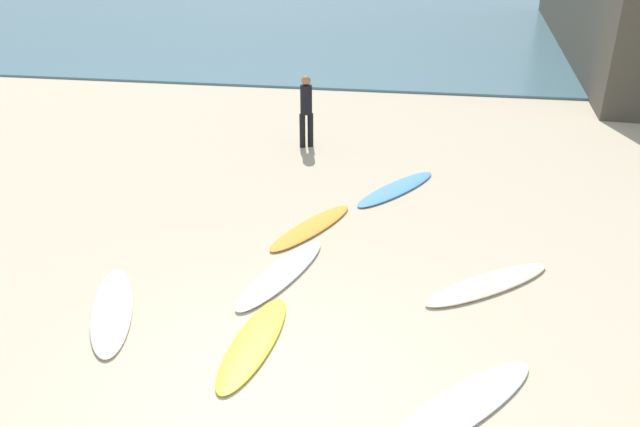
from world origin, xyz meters
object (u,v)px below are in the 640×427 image
object	(u,v)px
surfboard_0	(396,189)
surfboard_6	(112,309)
surfboard_5	(461,407)
beachgoer_near	(306,108)
surfboard_2	(488,284)
surfboard_1	(282,273)
surfboard_3	(311,227)
surfboard_4	(254,342)

from	to	relation	value
surfboard_0	surfboard_6	distance (m)	6.18
surfboard_5	beachgoer_near	size ratio (longest dim) A/B	1.38
surfboard_5	surfboard_6	bearing A→B (deg)	-151.15
surfboard_2	surfboard_0	bearing A→B (deg)	165.12
surfboard_1	surfboard_5	bearing A→B (deg)	-25.22
surfboard_3	surfboard_5	bearing A→B (deg)	146.81
surfboard_3	surfboard_5	xyz separation A→B (m)	(2.44, -4.09, -0.00)
surfboard_1	surfboard_5	size ratio (longest dim) A/B	0.99
surfboard_1	beachgoer_near	distance (m)	6.13
surfboard_5	surfboard_6	xyz separation A→B (m)	(-4.70, 1.11, 0.00)
surfboard_3	surfboard_4	bearing A→B (deg)	113.71
surfboard_0	surfboard_1	world-z (taller)	surfboard_1
surfboard_0	surfboard_3	xyz separation A→B (m)	(-1.39, -2.01, 0.00)
surfboard_5	surfboard_6	distance (m)	4.83
surfboard_2	surfboard_3	size ratio (longest dim) A/B	1.05
surfboard_0	surfboard_6	bearing A→B (deg)	-93.69
surfboard_0	beachgoer_near	distance (m)	3.43
surfboard_2	beachgoer_near	distance (m)	7.03
surfboard_0	surfboard_4	distance (m)	5.58
surfboard_2	beachgoer_near	bearing A→B (deg)	174.54
surfboard_3	surfboard_6	distance (m)	3.74
surfboard_3	surfboard_5	size ratio (longest dim) A/B	0.94
surfboard_6	beachgoer_near	bearing A→B (deg)	56.18
surfboard_5	surfboard_1	bearing A→B (deg)	178.90
surfboard_0	surfboard_1	size ratio (longest dim) A/B	1.04
surfboard_0	surfboard_3	world-z (taller)	surfboard_3
surfboard_2	surfboard_3	xyz separation A→B (m)	(-2.93, 1.43, -0.00)
surfboard_1	surfboard_3	distance (m)	1.65
surfboard_3	surfboard_1	bearing A→B (deg)	110.28
surfboard_3	beachgoer_near	world-z (taller)	beachgoer_near
beachgoer_near	surfboard_1	bearing A→B (deg)	-109.85
beachgoer_near	surfboard_4	bearing A→B (deg)	-111.22
surfboard_4	beachgoer_near	bearing A→B (deg)	101.66
surfboard_1	surfboard_5	world-z (taller)	surfboard_1
surfboard_1	surfboard_4	world-z (taller)	surfboard_1
surfboard_0	surfboard_6	size ratio (longest dim) A/B	1.09
surfboard_2	beachgoer_near	size ratio (longest dim) A/B	1.35
surfboard_4	beachgoer_near	world-z (taller)	beachgoer_near
surfboard_2	surfboard_6	world-z (taller)	surfboard_2
surfboard_1	surfboard_3	world-z (taller)	surfboard_1
surfboard_1	surfboard_6	size ratio (longest dim) A/B	1.05
surfboard_0	surfboard_2	distance (m)	3.77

